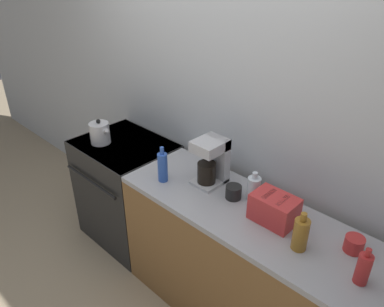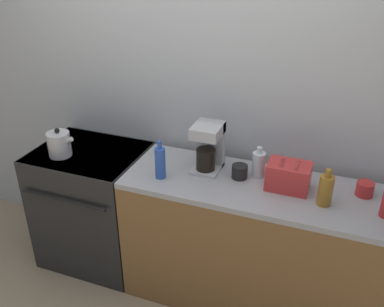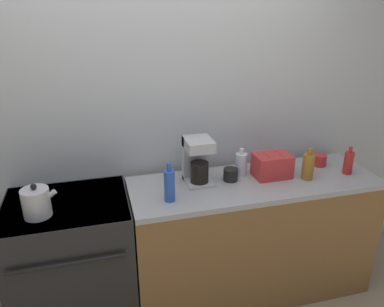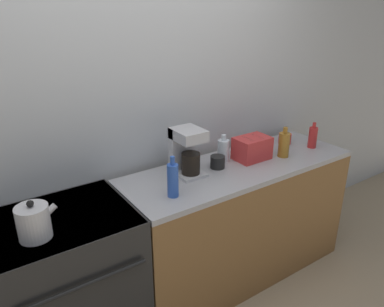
{
  "view_description": "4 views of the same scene",
  "coord_description": "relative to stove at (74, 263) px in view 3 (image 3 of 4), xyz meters",
  "views": [
    {
      "loc": [
        1.58,
        -1.2,
        2.28
      ],
      "look_at": [
        0.12,
        0.31,
        1.11
      ],
      "focal_mm": 35.0,
      "sensor_mm": 36.0,
      "label": 1
    },
    {
      "loc": [
        0.99,
        -1.9,
        2.28
      ],
      "look_at": [
        0.14,
        0.31,
        1.04
      ],
      "focal_mm": 40.0,
      "sensor_mm": 36.0,
      "label": 2
    },
    {
      "loc": [
        -0.41,
        -1.82,
        2.04
      ],
      "look_at": [
        0.18,
        0.36,
        1.13
      ],
      "focal_mm": 35.0,
      "sensor_mm": 36.0,
      "label": 3
    },
    {
      "loc": [
        -1.01,
        -1.48,
        1.97
      ],
      "look_at": [
        0.23,
        0.34,
        1.07
      ],
      "focal_mm": 35.0,
      "sensor_mm": 36.0,
      "label": 4
    }
  ],
  "objects": [
    {
      "name": "bottle_clear",
      "position": [
        1.18,
        0.1,
        0.53
      ],
      "size": [
        0.08,
        0.08,
        0.2
      ],
      "color": "silver",
      "rests_on": "counter_block"
    },
    {
      "name": "kettle",
      "position": [
        -0.14,
        -0.11,
        0.53
      ],
      "size": [
        0.19,
        0.15,
        0.2
      ],
      "color": "silver",
      "rests_on": "stove"
    },
    {
      "name": "coffee_maker",
      "position": [
        0.86,
        0.08,
        0.61
      ],
      "size": [
        0.17,
        0.21,
        0.31
      ],
      "color": "#B7B7BC",
      "rests_on": "counter_block"
    },
    {
      "name": "wall_back",
      "position": [
        0.63,
        0.36,
        0.83
      ],
      "size": [
        8.0,
        0.05,
        2.6
      ],
      "color": "silver",
      "rests_on": "ground_plane"
    },
    {
      "name": "counter_block",
      "position": [
        1.24,
        -0.02,
        -0.01
      ],
      "size": [
        1.72,
        0.58,
        0.91
      ],
      "color": "brown",
      "rests_on": "ground_plane"
    },
    {
      "name": "stove",
      "position": [
        0.0,
        0.0,
        0.0
      ],
      "size": [
        0.75,
        0.65,
        0.91
      ],
      "color": "black",
      "rests_on": "ground_plane"
    },
    {
      "name": "cup_red",
      "position": [
        1.81,
        0.1,
        0.49
      ],
      "size": [
        0.1,
        0.1,
        0.08
      ],
      "color": "red",
      "rests_on": "counter_block"
    },
    {
      "name": "toaster",
      "position": [
        1.38,
        0.02,
        0.53
      ],
      "size": [
        0.25,
        0.17,
        0.16
      ],
      "color": "red",
      "rests_on": "counter_block"
    },
    {
      "name": "bottle_amber",
      "position": [
        1.6,
        -0.08,
        0.54
      ],
      "size": [
        0.08,
        0.08,
        0.22
      ],
      "color": "#9E6B23",
      "rests_on": "counter_block"
    },
    {
      "name": "bottle_blue",
      "position": [
        0.62,
        -0.13,
        0.55
      ],
      "size": [
        0.07,
        0.07,
        0.25
      ],
      "color": "#2D56B7",
      "rests_on": "counter_block"
    },
    {
      "name": "bottle_red",
      "position": [
        1.92,
        -0.08,
        0.53
      ],
      "size": [
        0.06,
        0.06,
        0.2
      ],
      "color": "#B72828",
      "rests_on": "counter_block"
    },
    {
      "name": "cup_black",
      "position": [
        1.08,
        0.03,
        0.49
      ],
      "size": [
        0.1,
        0.1,
        0.08
      ],
      "color": "black",
      "rests_on": "counter_block"
    }
  ]
}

